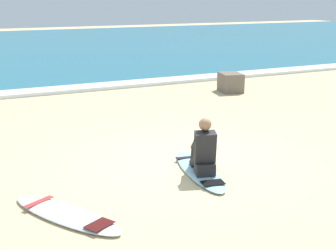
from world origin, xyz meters
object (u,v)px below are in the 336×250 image
object	(u,v)px
surfboard_main	(199,170)
surfboard_spare_near	(66,214)
shoreline_rock	(231,82)
surfer_seated	(204,151)

from	to	relation	value
surfboard_main	surfboard_spare_near	xyz separation A→B (m)	(-2.50, -0.68, 0.00)
surfboard_main	shoreline_rock	distance (m)	7.30
surfer_seated	shoreline_rock	xyz separation A→B (m)	(4.46, 5.96, -0.14)
shoreline_rock	surfboard_spare_near	bearing A→B (deg)	-137.06
shoreline_rock	surfer_seated	bearing A→B (deg)	-126.82
surfboard_main	surfer_seated	size ratio (longest dim) A/B	2.31
surfer_seated	shoreline_rock	size ratio (longest dim) A/B	1.18
surfboard_main	surfboard_spare_near	world-z (taller)	same
surfer_seated	shoreline_rock	bearing A→B (deg)	53.18
surfboard_spare_near	shoreline_rock	bearing A→B (deg)	42.94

